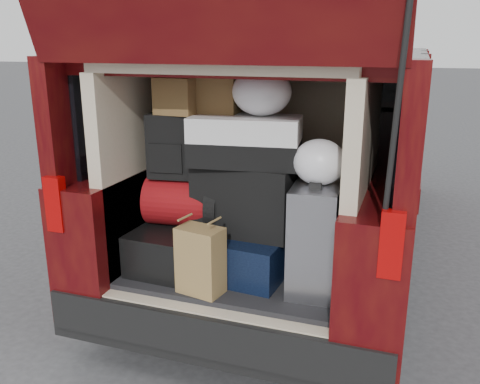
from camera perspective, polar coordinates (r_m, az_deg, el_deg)
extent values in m
plane|color=#363638|center=(3.19, -1.12, -18.91)|extent=(80.00, 80.00, 0.00)
cylinder|color=black|center=(3.66, -11.20, -8.55)|extent=(0.24, 0.64, 0.64)
cylinder|color=black|center=(3.22, 15.62, -12.47)|extent=(0.24, 0.64, 0.64)
cylinder|color=black|center=(6.56, 3.35, 2.96)|extent=(0.24, 0.64, 0.64)
cylinder|color=black|center=(6.32, 17.79, 1.69)|extent=(0.24, 0.64, 0.64)
cube|color=black|center=(4.87, 7.36, -2.70)|extent=(1.90, 4.85, 0.08)
cube|color=#3D030A|center=(4.95, -1.37, 3.07)|extent=(0.33, 4.85, 0.80)
cube|color=#3D030A|center=(4.66, 17.04, 1.47)|extent=(0.33, 4.85, 0.80)
cube|color=#3D030A|center=(4.60, 8.05, 14.86)|extent=(1.82, 4.46, 0.10)
cube|color=black|center=(4.78, -2.95, 11.56)|extent=(0.12, 4.25, 0.68)
cube|color=black|center=(4.43, 19.03, 10.32)|extent=(0.12, 4.25, 0.68)
cube|color=black|center=(2.74, -3.34, -15.37)|extent=(1.86, 0.16, 0.22)
cube|color=#990505|center=(2.87, -19.95, -1.26)|extent=(0.10, 0.06, 0.30)
cube|color=#990505|center=(2.26, 16.65, -5.66)|extent=(0.10, 0.06, 0.30)
cube|color=black|center=(3.15, 0.58, -8.41)|extent=(1.24, 1.05, 0.06)
cube|color=beige|center=(3.21, -10.63, 3.22)|extent=(0.08, 1.05, 1.15)
cube|color=beige|center=(2.82, 13.45, 1.18)|extent=(0.08, 1.05, 1.15)
cube|color=beige|center=(3.47, 3.55, 4.43)|extent=(1.34, 0.06, 1.15)
cube|color=beige|center=(2.86, 0.65, 14.15)|extent=(1.34, 1.05, 0.06)
cylinder|color=black|center=(2.05, 17.42, 10.26)|extent=(0.02, 0.90, 0.76)
cube|color=black|center=(3.26, 0.57, -12.32)|extent=(1.24, 1.05, 0.55)
cube|color=black|center=(3.10, -6.70, -5.91)|extent=(0.47, 0.63, 0.24)
cube|color=black|center=(2.99, 1.15, -6.70)|extent=(0.50, 0.59, 0.24)
cube|color=silver|center=(2.74, 8.38, -5.15)|extent=(0.27, 0.40, 0.59)
cube|color=olive|center=(2.73, -4.45, -7.67)|extent=(0.26, 0.19, 0.37)
cube|color=maroon|center=(3.02, -6.09, -1.03)|extent=(0.48, 0.33, 0.30)
cube|color=black|center=(2.90, 0.69, -0.62)|extent=(0.57, 0.36, 0.40)
cube|color=black|center=(2.95, -7.71, 5.14)|extent=(0.28, 0.19, 0.37)
cube|color=white|center=(2.79, 0.61, 5.77)|extent=(0.63, 0.38, 0.27)
cube|color=brown|center=(2.90, -7.01, 10.68)|extent=(0.23, 0.19, 0.20)
cube|color=brown|center=(2.91, -2.53, 11.23)|extent=(0.25, 0.21, 0.24)
ellipsoid|color=white|center=(2.78, 2.46, 11.18)|extent=(0.36, 0.34, 0.26)
ellipsoid|color=white|center=(2.64, 8.91, 3.35)|extent=(0.29, 0.28, 0.24)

